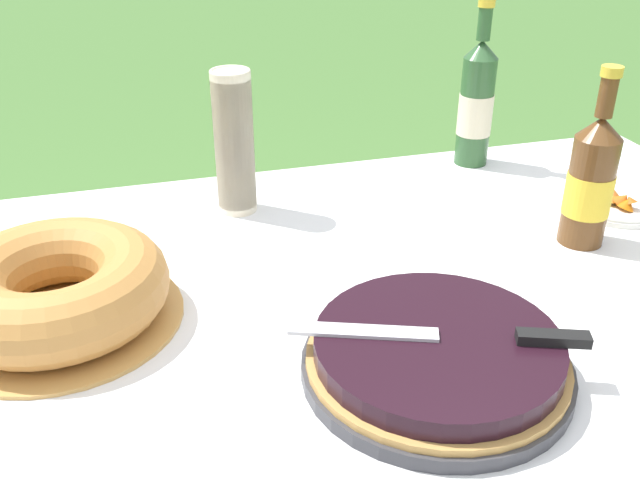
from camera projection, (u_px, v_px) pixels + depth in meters
name	position (u px, v px, depth m)	size (l,w,h in m)	color
garden_table	(301.00, 351.00, 1.07)	(1.86, 1.08, 0.75)	brown
tablecloth	(300.00, 323.00, 1.04)	(1.87, 1.09, 0.10)	white
berry_tart	(437.00, 356.00, 0.91)	(0.35, 0.35, 0.06)	#38383D
serving_knife	(463.00, 335.00, 0.89)	(0.36, 0.16, 0.01)	silver
bundt_cake	(56.00, 289.00, 1.00)	(0.35, 0.35, 0.11)	tan
cup_stack	(234.00, 143.00, 1.29)	(0.07, 0.07, 0.27)	beige
cider_bottle_green	(476.00, 103.00, 1.50)	(0.07, 0.07, 0.35)	#2D562D
cider_bottle_amber	(591.00, 181.00, 1.19)	(0.08, 0.08, 0.31)	brown
snack_plate_near	(614.00, 201.00, 1.36)	(0.20, 0.20, 0.05)	white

